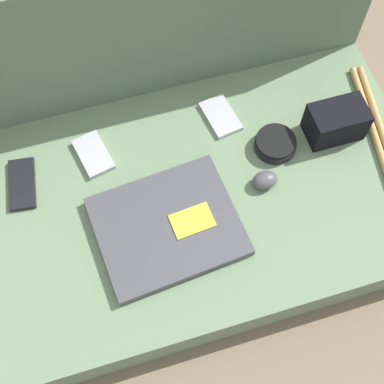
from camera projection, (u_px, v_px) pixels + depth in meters
ground_plane at (192, 217)px, 1.31m from camera, size 8.00×8.00×0.00m
couch_seat at (192, 207)px, 1.26m from camera, size 1.07×0.60×0.12m
couch_backrest at (143, 25)px, 1.26m from camera, size 1.07×0.20×0.49m
laptop at (168, 226)px, 1.16m from camera, size 0.32×0.28×0.03m
computer_mouse at (265, 180)px, 1.20m from camera, size 0.06×0.05×0.04m
speaker_puck at (275, 144)px, 1.25m from camera, size 0.10×0.10×0.03m
phone_silver at (22, 184)px, 1.21m from camera, size 0.07×0.13×0.01m
phone_black at (221, 116)px, 1.29m from camera, size 0.08×0.12×0.01m
phone_small at (93, 155)px, 1.24m from camera, size 0.09×0.12×0.01m
camera_pouch at (336, 122)px, 1.24m from camera, size 0.13×0.08×0.09m
drumstick_pair at (379, 135)px, 1.26m from camera, size 0.10×0.40×0.02m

